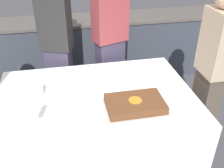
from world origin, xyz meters
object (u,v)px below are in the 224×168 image
person_seated_right (212,70)px  cake (135,104)px  wine_glass (35,110)px  person_cutting_cake (110,40)px  person_standing_back (57,49)px  plate_stack (31,91)px

person_seated_right → cake: bearing=-73.5°
wine_glass → person_cutting_cake: 1.33m
wine_glass → person_standing_back: size_ratio=0.11×
wine_glass → cake: bearing=2.7°
plate_stack → wine_glass: bearing=-81.2°
cake → person_seated_right: person_seated_right is taller
person_cutting_cake → person_seated_right: 1.13m
cake → person_cutting_cake: person_cutting_cake is taller
person_cutting_cake → person_standing_back: (-0.58, 0.00, -0.05)m
cake → person_seated_right: 0.83m
cake → plate_stack: (-0.83, 0.36, 0.01)m
cake → person_seated_right: bearing=16.5°
cake → person_seated_right: (0.79, 0.23, 0.10)m
plate_stack → person_cutting_cake: person_cutting_cake is taller
plate_stack → person_seated_right: (1.62, -0.12, 0.09)m
person_seated_right → plate_stack: bearing=-94.4°
plate_stack → person_standing_back: person_standing_back is taller
person_seated_right → wine_glass: bearing=-80.2°
plate_stack → person_seated_right: person_seated_right is taller
cake → person_standing_back: (-0.58, 1.05, 0.08)m
plate_stack → person_cutting_cake: 1.09m
wine_glass → person_cutting_cake: size_ratio=0.10×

